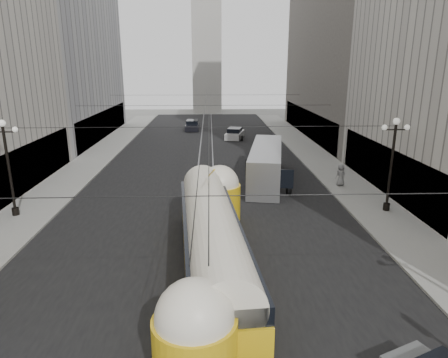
{
  "coord_description": "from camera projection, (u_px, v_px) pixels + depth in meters",
  "views": [
    {
      "loc": [
        0.45,
        -7.52,
        9.84
      ],
      "look_at": [
        1.3,
        16.02,
        3.08
      ],
      "focal_mm": 32.0,
      "sensor_mm": 36.0,
      "label": 1
    }
  ],
  "objects": [
    {
      "name": "road",
      "position": [
        206.0,
        164.0,
        41.14
      ],
      "size": [
        20.0,
        85.0,
        0.02
      ],
      "primitive_type": "cube",
      "color": "black",
      "rests_on": "ground"
    },
    {
      "name": "pedestrian_sidewalk_right",
      "position": [
        341.0,
        175.0,
        32.99
      ],
      "size": [
        1.01,
        0.79,
        1.81
      ],
      "primitive_type": "imported",
      "rotation": [
        0.0,
        0.0,
        3.45
      ],
      "color": "slate",
      "rests_on": "sidewalk_right"
    },
    {
      "name": "building_left_far",
      "position": [
        50.0,
        29.0,
        51.38
      ],
      "size": [
        12.6,
        28.6,
        28.6
      ],
      "color": "#999999",
      "rests_on": "ground"
    },
    {
      "name": "building_right_far",
      "position": [
        358.0,
        13.0,
        52.21
      ],
      "size": [
        12.6,
        32.6,
        32.6
      ],
      "color": "#514C47",
      "rests_on": "ground"
    },
    {
      "name": "pedestrian_crossing_a",
      "position": [
        162.0,
        358.0,
        12.62
      ],
      "size": [
        0.47,
        0.68,
        1.8
      ],
      "primitive_type": "imported",
      "rotation": [
        0.0,
        0.0,
        1.51
      ],
      "color": "black",
      "rests_on": "ground"
    },
    {
      "name": "streetcar",
      "position": [
        212.0,
        239.0,
        19.12
      ],
      "size": [
        3.83,
        16.81,
        3.7
      ],
      "color": "gold",
      "rests_on": "ground"
    },
    {
      "name": "rail_right",
      "position": [
        213.0,
        164.0,
        41.16
      ],
      "size": [
        0.12,
        85.0,
        0.04
      ],
      "primitive_type": "cube",
      "color": "gray",
      "rests_on": "ground"
    },
    {
      "name": "lamppost_right_mid",
      "position": [
        392.0,
        160.0,
        26.61
      ],
      "size": [
        1.86,
        0.44,
        6.37
      ],
      "color": "black",
      "rests_on": "sidewalk_right"
    },
    {
      "name": "sedan_dark_far",
      "position": [
        192.0,
        125.0,
        62.16
      ],
      "size": [
        2.08,
        4.95,
        1.55
      ],
      "color": "black",
      "rests_on": "ground"
    },
    {
      "name": "city_bus",
      "position": [
        266.0,
        162.0,
        34.64
      ],
      "size": [
        4.57,
        12.33,
        3.05
      ],
      "color": "gray",
      "rests_on": "ground"
    },
    {
      "name": "sidewalk_right",
      "position": [
        313.0,
        155.0,
        44.89
      ],
      "size": [
        4.0,
        72.0,
        0.15
      ],
      "primitive_type": "cube",
      "color": "gray",
      "rests_on": "ground"
    },
    {
      "name": "rail_left",
      "position": [
        198.0,
        164.0,
        41.11
      ],
      "size": [
        0.12,
        85.0,
        0.04
      ],
      "primitive_type": "cube",
      "color": "gray",
      "rests_on": "ground"
    },
    {
      "name": "lamppost_left_mid",
      "position": [
        8.0,
        163.0,
        25.74
      ],
      "size": [
        1.86,
        0.44,
        6.37
      ],
      "color": "black",
      "rests_on": "sidewalk_left"
    },
    {
      "name": "catenary",
      "position": [
        206.0,
        107.0,
        38.55
      ],
      "size": [
        25.0,
        72.0,
        0.23
      ],
      "color": "black",
      "rests_on": "ground"
    },
    {
      "name": "sidewalk_left",
      "position": [
        97.0,
        156.0,
        44.06
      ],
      "size": [
        4.0,
        72.0,
        0.15
      ],
      "primitive_type": "cube",
      "color": "gray",
      "rests_on": "ground"
    },
    {
      "name": "sedan_white_far",
      "position": [
        235.0,
        134.0,
        54.91
      ],
      "size": [
        3.04,
        5.1,
        1.51
      ],
      "color": "silver",
      "rests_on": "ground"
    },
    {
      "name": "distant_tower",
      "position": [
        207.0,
        39.0,
        82.63
      ],
      "size": [
        6.0,
        6.0,
        31.36
      ],
      "color": "#B2AFA8",
      "rests_on": "ground"
    }
  ]
}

